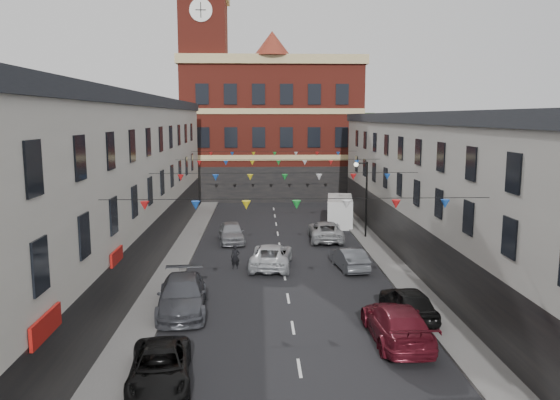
{
  "coord_description": "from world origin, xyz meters",
  "views": [
    {
      "loc": [
        -1.48,
        -27.39,
        9.43
      ],
      "look_at": [
        -0.11,
        8.3,
        3.96
      ],
      "focal_mm": 35.0,
      "sensor_mm": 36.0,
      "label": 1
    }
  ],
  "objects": [
    {
      "name": "car_right_d",
      "position": [
        5.5,
        -2.98,
        0.76
      ],
      "size": [
        2.12,
        4.57,
        1.51
      ],
      "primitive_type": "imported",
      "rotation": [
        0.0,
        0.0,
        3.22
      ],
      "color": "black",
      "rests_on": "ground"
    },
    {
      "name": "pedestrian",
      "position": [
        -3.0,
        5.78,
        0.76
      ],
      "size": [
        0.56,
        0.38,
        1.51
      ],
      "primitive_type": "imported",
      "rotation": [
        0.0,
        0.0,
        -0.03
      ],
      "color": "black",
      "rests_on": "ground"
    },
    {
      "name": "pavement_left",
      "position": [
        -6.9,
        2.0,
        0.07
      ],
      "size": [
        1.8,
        64.0,
        0.15
      ],
      "primitive_type": "cube",
      "color": "#605E5B",
      "rests_on": "ground"
    },
    {
      "name": "terrace_left",
      "position": [
        -11.78,
        1.0,
        5.35
      ],
      "size": [
        8.4,
        56.0,
        10.7
      ],
      "color": "beige",
      "rests_on": "ground"
    },
    {
      "name": "clock_tower",
      "position": [
        -7.5,
        35.0,
        14.93
      ],
      "size": [
        5.6,
        5.6,
        30.0
      ],
      "color": "maroon",
      "rests_on": "ground"
    },
    {
      "name": "car_right_e",
      "position": [
        4.11,
        5.45,
        0.69
      ],
      "size": [
        2.01,
        4.33,
        1.37
      ],
      "primitive_type": "imported",
      "rotation": [
        0.0,
        0.0,
        3.28
      ],
      "color": "#4E5156",
      "rests_on": "ground"
    },
    {
      "name": "moving_car",
      "position": [
        -0.75,
        6.11,
        0.74
      ],
      "size": [
        3.0,
        5.54,
        1.47
      ],
      "primitive_type": "imported",
      "rotation": [
        0.0,
        0.0,
        3.03
      ],
      "color": "silver",
      "rests_on": "ground"
    },
    {
      "name": "car_right_f",
      "position": [
        3.6,
        13.5,
        0.74
      ],
      "size": [
        2.63,
        5.41,
        1.48
      ],
      "primitive_type": "imported",
      "rotation": [
        0.0,
        0.0,
        3.11
      ],
      "color": "#A0A2A5",
      "rests_on": "ground"
    },
    {
      "name": "car_left_d",
      "position": [
        -5.26,
        -1.7,
        0.82
      ],
      "size": [
        2.81,
        5.86,
        1.65
      ],
      "primitive_type": "imported",
      "rotation": [
        0.0,
        0.0,
        0.09
      ],
      "color": "#484A51",
      "rests_on": "ground"
    },
    {
      "name": "car_left_e",
      "position": [
        -3.6,
        13.09,
        0.77
      ],
      "size": [
        2.35,
        4.72,
        1.55
      ],
      "primitive_type": "imported",
      "rotation": [
        0.0,
        0.0,
        0.12
      ],
      "color": "gray",
      "rests_on": "ground"
    },
    {
      "name": "white_van",
      "position": [
        5.6,
        19.66,
        1.21
      ],
      "size": [
        2.81,
        5.69,
        2.41
      ],
      "primitive_type": "cube",
      "rotation": [
        0.0,
        0.0,
        -0.13
      ],
      "color": "silver",
      "rests_on": "ground"
    },
    {
      "name": "terrace_right",
      "position": [
        11.78,
        1.0,
        4.85
      ],
      "size": [
        8.4,
        56.0,
        9.7
      ],
      "color": "#B6B3AA",
      "rests_on": "ground"
    },
    {
      "name": "distant_hill",
      "position": [
        -4.0,
        62.0,
        5.0
      ],
      "size": [
        40.0,
        14.0,
        10.0
      ],
      "primitive_type": "cube",
      "color": "#344F25",
      "rests_on": "ground"
    },
    {
      "name": "street_lamp",
      "position": [
        6.55,
        14.0,
        3.9
      ],
      "size": [
        1.1,
        0.36,
        6.0
      ],
      "color": "black",
      "rests_on": "ground"
    },
    {
      "name": "pavement_right",
      "position": [
        6.9,
        2.0,
        0.07
      ],
      "size": [
        1.8,
        64.0,
        0.15
      ],
      "primitive_type": "cube",
      "color": "#605E5B",
      "rests_on": "ground"
    },
    {
      "name": "car_left_c",
      "position": [
        -5.04,
        -9.04,
        0.64
      ],
      "size": [
        2.65,
        4.84,
        1.29
      ],
      "primitive_type": "imported",
      "rotation": [
        0.0,
        0.0,
        0.12
      ],
      "color": "black",
      "rests_on": "ground"
    },
    {
      "name": "ground",
      "position": [
        0.0,
        0.0,
        0.0
      ],
      "size": [
        160.0,
        160.0,
        0.0
      ],
      "primitive_type": "plane",
      "color": "black",
      "rests_on": "ground"
    },
    {
      "name": "civic_building",
      "position": [
        0.0,
        37.95,
        8.14
      ],
      "size": [
        20.6,
        13.3,
        18.5
      ],
      "color": "maroon",
      "rests_on": "ground"
    },
    {
      "name": "car_right_c",
      "position": [
        4.3,
        -5.65,
        0.8
      ],
      "size": [
        2.31,
        5.55,
        1.6
      ],
      "primitive_type": "imported",
      "rotation": [
        0.0,
        0.0,
        3.15
      ],
      "color": "maroon",
      "rests_on": "ground"
    }
  ]
}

